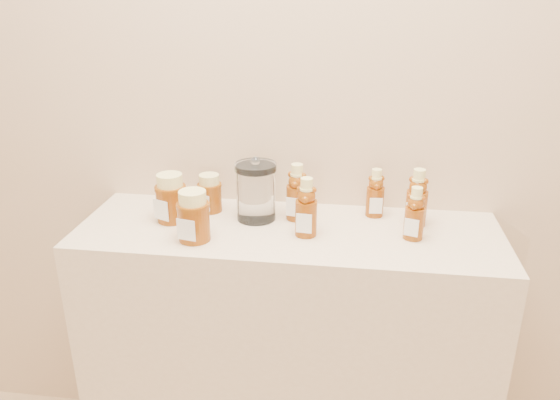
% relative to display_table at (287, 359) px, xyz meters
% --- Properties ---
extents(wall_back, '(3.50, 0.02, 2.70)m').
position_rel_display_table_xyz_m(wall_back, '(0.00, 0.20, 0.90)').
color(wall_back, tan).
rests_on(wall_back, ground).
extents(display_table, '(1.20, 0.40, 0.90)m').
position_rel_display_table_xyz_m(display_table, '(0.00, 0.00, 0.00)').
color(display_table, beige).
rests_on(display_table, ground).
extents(bear_bottle_back_left, '(0.08, 0.08, 0.19)m').
position_rel_display_table_xyz_m(bear_bottle_back_left, '(0.02, 0.08, 0.55)').
color(bear_bottle_back_left, '#692D08').
rests_on(bear_bottle_back_left, display_table).
extents(bear_bottle_back_mid, '(0.06, 0.06, 0.16)m').
position_rel_display_table_xyz_m(bear_bottle_back_mid, '(0.24, 0.13, 0.53)').
color(bear_bottle_back_mid, '#692D08').
rests_on(bear_bottle_back_mid, display_table).
extents(bear_bottle_back_right, '(0.08, 0.08, 0.19)m').
position_rel_display_table_xyz_m(bear_bottle_back_right, '(0.36, 0.08, 0.54)').
color(bear_bottle_back_right, '#692D08').
rests_on(bear_bottle_back_right, display_table).
extents(bear_bottle_front_left, '(0.07, 0.07, 0.19)m').
position_rel_display_table_xyz_m(bear_bottle_front_left, '(0.05, -0.03, 0.54)').
color(bear_bottle_front_left, '#692D08').
rests_on(bear_bottle_front_left, display_table).
extents(bear_bottle_front_right, '(0.07, 0.07, 0.17)m').
position_rel_display_table_xyz_m(bear_bottle_front_right, '(0.34, -0.01, 0.53)').
color(bear_bottle_front_right, '#692D08').
rests_on(bear_bottle_front_right, display_table).
extents(honey_jar_left, '(0.12, 0.12, 0.14)m').
position_rel_display_table_xyz_m(honey_jar_left, '(-0.34, 0.01, 0.52)').
color(honey_jar_left, '#692D08').
rests_on(honey_jar_left, display_table).
extents(honey_jar_back, '(0.09, 0.09, 0.12)m').
position_rel_display_table_xyz_m(honey_jar_back, '(-0.25, 0.10, 0.51)').
color(honey_jar_back, '#692D08').
rests_on(honey_jar_back, display_table).
extents(honey_jar_front, '(0.11, 0.11, 0.14)m').
position_rel_display_table_xyz_m(honey_jar_front, '(-0.24, -0.10, 0.52)').
color(honey_jar_front, '#692D08').
rests_on(honey_jar_front, display_table).
extents(glass_canister, '(0.13, 0.13, 0.19)m').
position_rel_display_table_xyz_m(glass_canister, '(-0.10, 0.06, 0.54)').
color(glass_canister, white).
rests_on(glass_canister, display_table).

